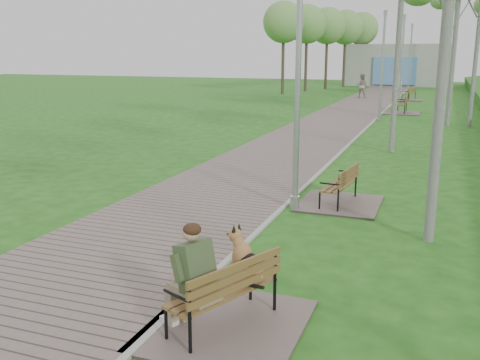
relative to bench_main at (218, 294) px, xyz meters
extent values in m
plane|color=#1E5315|center=(-0.67, 0.11, -0.44)|extent=(120.00, 120.00, 0.00)
cube|color=#705F5B|center=(-2.42, 21.61, -0.42)|extent=(3.50, 67.00, 0.04)
cube|color=#999993|center=(-0.67, 21.61, -0.41)|extent=(0.10, 67.00, 0.05)
cube|color=#9E9E99|center=(-2.17, 51.11, 1.56)|extent=(10.00, 5.00, 4.00)
cube|color=#5C8ECD|center=(-2.17, 48.51, 1.06)|extent=(4.00, 0.20, 2.60)
cube|color=#705F5B|center=(0.09, 0.05, -0.42)|extent=(1.79, 1.99, 0.04)
cube|color=brown|center=(0.04, 0.05, 0.01)|extent=(1.01, 1.55, 0.04)
cube|color=brown|center=(0.26, -0.05, 0.28)|extent=(0.64, 1.38, 0.33)
cube|color=#705F5B|center=(0.40, 5.86, -0.42)|extent=(1.69, 1.87, 0.04)
cube|color=brown|center=(0.35, 5.86, -0.02)|extent=(0.59, 1.44, 0.04)
cube|color=brown|center=(0.57, 5.83, 0.24)|extent=(0.21, 1.40, 0.31)
cube|color=#705F5B|center=(0.30, 24.89, -0.42)|extent=(1.92, 2.14, 0.04)
cube|color=brown|center=(0.25, 24.89, 0.04)|extent=(0.49, 1.61, 0.04)
cube|color=brown|center=(0.51, 24.89, 0.33)|extent=(0.05, 1.60, 0.35)
cube|color=#705F5B|center=(0.17, 33.58, -0.42)|extent=(1.82, 2.02, 0.04)
cube|color=brown|center=(0.12, 33.58, 0.02)|extent=(0.84, 1.58, 0.04)
cube|color=brown|center=(0.36, 33.51, 0.29)|extent=(0.45, 1.47, 0.33)
cylinder|color=#9FA2A7|center=(-0.41, 5.13, -0.29)|extent=(0.20, 0.20, 0.29)
cylinder|color=#9FA2A7|center=(-0.41, 5.13, 2.01)|extent=(0.12, 0.12, 4.90)
cylinder|color=#9FA2A7|center=(-0.48, 21.20, -0.29)|extent=(0.20, 0.20, 0.30)
cylinder|color=#9FA2A7|center=(-0.48, 21.20, 2.04)|extent=(0.12, 0.12, 4.95)
cylinder|color=#9FA2A7|center=(-0.48, 21.20, 4.56)|extent=(0.18, 0.18, 0.25)
cylinder|color=#9FA2A7|center=(-0.41, 32.37, -0.28)|extent=(0.22, 0.22, 0.33)
cylinder|color=#9FA2A7|center=(-0.41, 32.37, 2.28)|extent=(0.13, 0.13, 5.44)
cylinder|color=#9FA2A7|center=(-0.41, 32.37, 5.06)|extent=(0.20, 0.20, 0.27)
cylinder|color=#9FA2A7|center=(-0.53, 43.46, -0.28)|extent=(0.22, 0.22, 0.32)
cylinder|color=#9FA2A7|center=(-0.53, 43.46, 2.26)|extent=(0.13, 0.13, 5.40)
cylinder|color=#9FA2A7|center=(-0.53, 43.46, 5.01)|extent=(0.19, 0.19, 0.27)
imported|color=white|center=(-0.99, 38.89, 0.34)|extent=(0.63, 0.47, 1.56)
imported|color=gray|center=(-3.17, 34.05, 0.45)|extent=(0.92, 0.75, 1.77)
cylinder|color=silver|center=(0.86, 12.71, 4.12)|extent=(0.18, 0.18, 9.11)
cylinder|color=silver|center=(3.52, 20.29, 3.86)|extent=(0.19, 0.19, 8.60)
cylinder|color=silver|center=(2.61, 20.23, 4.64)|extent=(0.20, 0.20, 10.15)
cylinder|color=silver|center=(2.07, 25.16, 3.63)|extent=(0.18, 0.18, 8.13)
cylinder|color=silver|center=(2.94, 45.90, 5.18)|extent=(0.19, 0.19, 11.23)
camera|label=1|loc=(2.29, -5.36, 2.78)|focal=40.00mm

